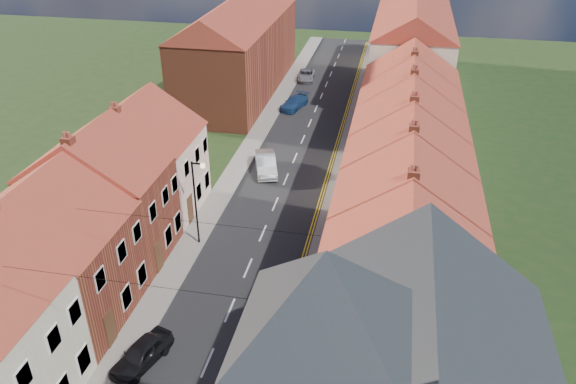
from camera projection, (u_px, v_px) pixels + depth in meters
The scene contains 19 objects.
road at pixel (286, 179), 45.49m from camera, with size 7.00×90.00×0.02m, color black.
pavement_left at pixel (234, 174), 46.22m from camera, with size 1.80×90.00×0.12m, color #A29993.
pavement_right at pixel (340, 184), 44.72m from camera, with size 1.80×90.00×0.12m, color #A29993.
cottage_r_tudor at pixel (403, 283), 26.96m from camera, with size 8.30×5.20×9.00m.
cottage_r_white_near at pixel (405, 223), 31.56m from camera, with size 8.30×6.00×9.00m.
cottage_r_cream_mid at pixel (407, 179), 36.16m from camera, with size 8.30×5.20×9.00m.
cottage_r_pink at pixel (408, 144), 40.76m from camera, with size 8.30×6.00×9.00m.
cottage_r_white_far at pixel (409, 117), 45.36m from camera, with size 8.30×5.20×9.00m.
cottage_r_cream_far at pixel (410, 94), 49.97m from camera, with size 8.30×6.00×9.00m.
cottage_l_white at pixel (45, 250), 29.53m from camera, with size 8.30×6.90×8.80m.
cottage_l_brick_mid at pixel (100, 191), 34.65m from camera, with size 8.30×5.70×9.10m.
cottage_l_pink at pixel (140, 153), 39.67m from camera, with size 8.30×6.30×8.80m.
block_right_far at pixel (412, 41), 62.60m from camera, with size 8.30×24.20×10.50m.
block_left_far at pixel (239, 44), 61.51m from camera, with size 8.30×24.20×10.50m.
lamppost at pixel (196, 198), 35.87m from camera, with size 0.88×0.15×6.00m.
car_near at pixel (142, 354), 28.14m from camera, with size 1.48×3.68×1.25m, color black.
car_mid at pixel (266, 164), 46.32m from camera, with size 1.58×4.53×1.49m, color #A6A9AE.
car_far at pixel (294, 103), 58.97m from camera, with size 1.73×4.26×1.24m, color navy.
car_distant at pixel (306, 75), 67.17m from camera, with size 1.88×4.07×1.13m, color #9FA0A6.
Camera 1 is at (8.01, -9.24, 21.62)m, focal length 35.00 mm.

